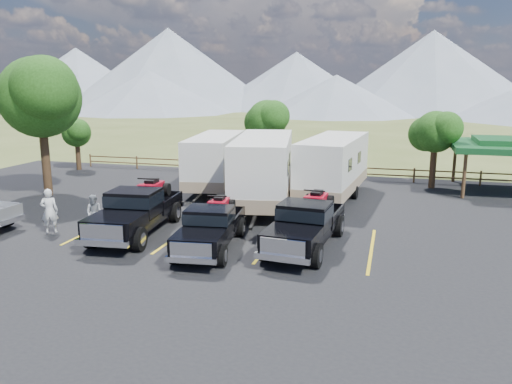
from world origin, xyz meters
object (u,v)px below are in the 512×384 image
(rig_left, at_px, (137,209))
(trailer_center, at_px, (263,170))
(rig_center, at_px, (211,226))
(person_a, at_px, (49,211))
(trailer_left, at_px, (216,161))
(tree_big_nw, at_px, (40,97))
(trailer_right, at_px, (333,167))
(person_b, at_px, (94,213))
(rig_right, at_px, (306,223))
(pavilion, at_px, (507,146))

(rig_left, xyz_separation_m, trailer_center, (3.96, 6.15, 0.86))
(rig_center, height_order, person_a, person_a)
(rig_left, relative_size, trailer_left, 0.71)
(tree_big_nw, height_order, trailer_right, tree_big_nw)
(tree_big_nw, height_order, person_a, tree_big_nw)
(rig_left, relative_size, person_a, 3.43)
(trailer_right, bearing_deg, tree_big_nw, -162.41)
(person_b, bearing_deg, trailer_center, 40.91)
(tree_big_nw, bearing_deg, trailer_right, 12.12)
(rig_right, bearing_deg, rig_left, -174.17)
(rig_left, bearing_deg, rig_right, -4.78)
(tree_big_nw, bearing_deg, person_b, -39.48)
(trailer_center, height_order, person_a, trailer_center)
(pavilion, xyz_separation_m, person_a, (-20.47, -14.38, -1.77))
(rig_left, xyz_separation_m, rig_center, (3.75, -1.05, -0.15))
(trailer_center, xyz_separation_m, person_b, (-6.02, -6.22, -1.12))
(pavilion, bearing_deg, person_b, -144.52)
(rig_right, distance_m, person_b, 9.36)
(trailer_left, height_order, person_b, trailer_left)
(rig_right, xyz_separation_m, trailer_left, (-7.17, 9.41, 0.72))
(pavilion, distance_m, trailer_right, 10.61)
(rig_center, relative_size, person_a, 2.96)
(rig_left, bearing_deg, trailer_left, 83.76)
(trailer_center, bearing_deg, pavilion, 19.49)
(tree_big_nw, relative_size, person_a, 4.03)
(tree_big_nw, distance_m, trailer_center, 13.22)
(trailer_center, xyz_separation_m, trailer_right, (3.32, 2.70, -0.11))
(tree_big_nw, xyz_separation_m, pavilion, (25.55, 7.97, -2.81))
(tree_big_nw, xyz_separation_m, person_a, (5.08, -6.40, -4.58))
(pavilion, xyz_separation_m, rig_left, (-16.82, -13.39, -1.70))
(rig_center, distance_m, trailer_right, 10.55)
(rig_center, height_order, rig_right, rig_right)
(trailer_left, bearing_deg, person_a, -117.86)
(rig_left, relative_size, trailer_center, 0.63)
(pavilion, height_order, rig_right, pavilion)
(pavilion, relative_size, person_b, 3.95)
(pavilion, distance_m, person_b, 23.27)
(rig_right, bearing_deg, tree_big_nw, 166.73)
(trailer_right, xyz_separation_m, person_b, (-9.34, -8.92, -1.01))
(tree_big_nw, height_order, trailer_center, tree_big_nw)
(rig_right, bearing_deg, person_a, -169.25)
(trailer_left, bearing_deg, rig_center, -79.11)
(tree_big_nw, bearing_deg, rig_center, -27.39)
(trailer_left, bearing_deg, person_b, -110.95)
(tree_big_nw, xyz_separation_m, rig_center, (12.47, -6.46, -4.66))
(trailer_center, xyz_separation_m, person_a, (-7.61, -7.14, -0.93))
(tree_big_nw, bearing_deg, trailer_left, 24.76)
(rig_right, relative_size, trailer_center, 0.60)
(tree_big_nw, bearing_deg, rig_right, -18.40)
(rig_left, height_order, trailer_right, trailer_right)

